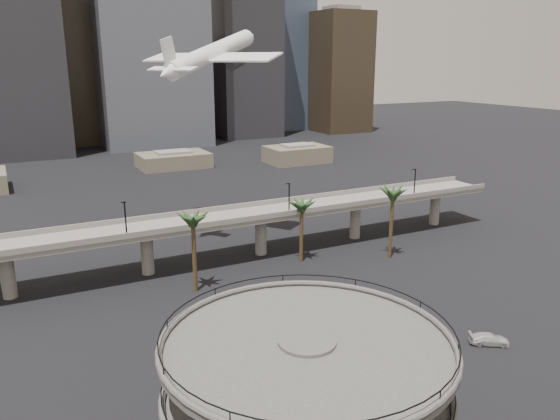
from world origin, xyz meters
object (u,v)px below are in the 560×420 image
airborne_jet (212,54)px  car_b (390,316)px  car_c (489,339)px  parking_ramp (306,415)px  overpass (206,225)px  car_a (338,338)px

airborne_jet → car_b: (6.77, -51.62, -36.90)m
car_b → car_c: (7.31, -11.54, 0.08)m
airborne_jet → car_b: 63.81m
parking_ramp → car_c: size_ratio=4.33×
overpass → car_a: size_ratio=29.49×
overpass → airborne_jet: bearing=63.6°
parking_ramp → car_b: (28.57, 25.08, -9.17)m
parking_ramp → airborne_jet: airborne_jet is taller
airborne_jet → car_a: size_ratio=6.78×
parking_ramp → overpass: parking_ramp is taller
car_b → car_c: 13.66m
car_a → car_c: car_a is taller
car_a → car_b: bearing=-71.5°
car_a → car_c: 20.03m
airborne_jet → car_c: size_ratio=5.83×
airborne_jet → car_b: size_ratio=7.42×
airborne_jet → car_c: airborne_jet is taller
car_a → car_b: car_a is taller
overpass → car_c: bearing=-63.3°
car_c → car_a: bearing=94.4°
overpass → parking_ramp: bearing=-102.4°
overpass → car_a: bearing=-81.9°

